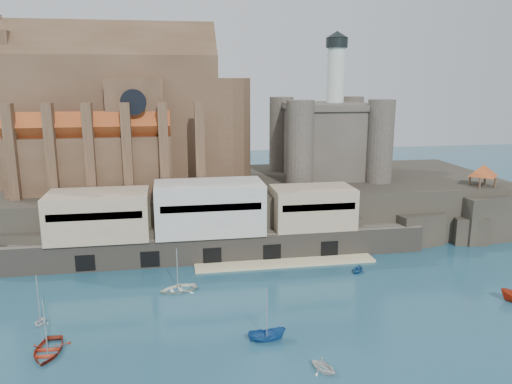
{
  "coord_description": "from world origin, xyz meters",
  "views": [
    {
      "loc": [
        -16.09,
        -57.89,
        29.97
      ],
      "look_at": [
        -0.56,
        32.0,
        9.1
      ],
      "focal_mm": 35.0,
      "sensor_mm": 36.0,
      "label": 1
    }
  ],
  "objects_px": {
    "boat_1": "(323,371)",
    "boat_2": "(267,340)",
    "castle_keep": "(328,136)",
    "boat_0": "(48,353)",
    "church": "(127,120)",
    "pavilion": "(483,172)"
  },
  "relations": [
    {
      "from": "pavilion",
      "to": "boat_0",
      "type": "xyz_separation_m",
      "value": [
        -72.48,
        -30.4,
        -12.73
      ]
    },
    {
      "from": "castle_keep",
      "to": "boat_2",
      "type": "height_order",
      "value": "castle_keep"
    },
    {
      "from": "boat_0",
      "to": "boat_1",
      "type": "relative_size",
      "value": 1.86
    },
    {
      "from": "church",
      "to": "boat_0",
      "type": "height_order",
      "value": "church"
    },
    {
      "from": "church",
      "to": "boat_0",
      "type": "distance_m",
      "value": 51.67
    },
    {
      "from": "boat_0",
      "to": "boat_2",
      "type": "bearing_deg",
      "value": -1.07
    },
    {
      "from": "pavilion",
      "to": "boat_0",
      "type": "distance_m",
      "value": 79.62
    },
    {
      "from": "church",
      "to": "pavilion",
      "type": "distance_m",
      "value": 68.65
    },
    {
      "from": "castle_keep",
      "to": "boat_2",
      "type": "distance_m",
      "value": 54.93
    },
    {
      "from": "boat_1",
      "to": "boat_2",
      "type": "relative_size",
      "value": 0.74
    },
    {
      "from": "pavilion",
      "to": "boat_0",
      "type": "relative_size",
      "value": 1.02
    },
    {
      "from": "church",
      "to": "castle_keep",
      "type": "bearing_deg",
      "value": -1.11
    },
    {
      "from": "castle_keep",
      "to": "boat_0",
      "type": "bearing_deg",
      "value": -135.67
    },
    {
      "from": "church",
      "to": "pavilion",
      "type": "relative_size",
      "value": 7.34
    },
    {
      "from": "pavilion",
      "to": "boat_1",
      "type": "bearing_deg",
      "value": -137.97
    },
    {
      "from": "boat_2",
      "to": "pavilion",
      "type": "bearing_deg",
      "value": -57.1
    },
    {
      "from": "boat_2",
      "to": "castle_keep",
      "type": "bearing_deg",
      "value": -25.78
    },
    {
      "from": "church",
      "to": "boat_1",
      "type": "bearing_deg",
      "value": -67.31
    },
    {
      "from": "church",
      "to": "boat_2",
      "type": "height_order",
      "value": "church"
    },
    {
      "from": "castle_keep",
      "to": "boat_2",
      "type": "xyz_separation_m",
      "value": [
        -21.9,
        -46.93,
        -18.31
      ]
    },
    {
      "from": "boat_1",
      "to": "boat_2",
      "type": "height_order",
      "value": "boat_2"
    },
    {
      "from": "boat_0",
      "to": "boat_1",
      "type": "distance_m",
      "value": 30.48
    }
  ]
}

